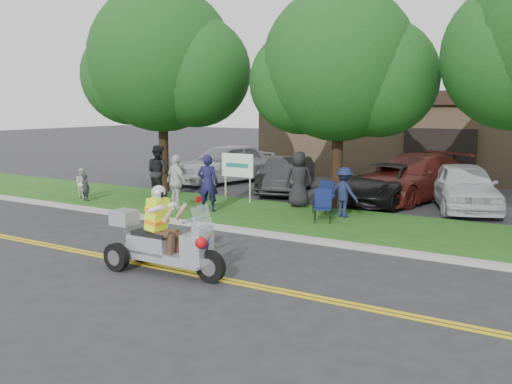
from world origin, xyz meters
The scene contains 24 objects.
ground centered at (0.00, 0.00, 0.00)m, with size 120.00×120.00×0.00m, color #28282B.
centerline_near centered at (0.00, -0.58, 0.01)m, with size 60.00×0.10×0.01m, color gold.
centerline_far centered at (0.00, -0.42, 0.01)m, with size 60.00×0.10×0.01m, color gold.
curb centered at (0.00, 3.05, 0.06)m, with size 60.00×0.25×0.12m, color #A8A89E.
grass_verge centered at (0.00, 5.20, 0.06)m, with size 60.00×4.00×0.10m, color #1D5215.
commercial_building centered at (2.00, 18.98, 2.01)m, with size 18.00×8.20×4.00m.
tree_left centered at (-6.44, 7.03, 4.85)m, with size 6.62×5.40×7.78m.
tree_mid centered at (0.55, 7.23, 4.43)m, with size 5.88×4.80×7.05m.
business_sign centered at (-2.90, 6.60, 1.26)m, with size 1.25×0.06×1.75m.
trike_scooter centered at (-0.02, -0.75, 0.63)m, with size 2.76×0.92×1.81m.
lawn_chair_a centered at (0.51, 6.23, 0.66)m, with size 0.55×0.57×0.98m.
lawn_chair_b centered at (0.98, 5.03, 0.63)m, with size 0.64×0.65×0.93m.
spectator_adult_left centered at (-2.72, 4.60, 0.99)m, with size 0.65×0.43×1.78m, color #171741.
spectator_adult_mid centered at (-5.51, 5.52, 1.06)m, with size 0.93×0.72×1.91m, color black.
spectator_adult_right centered at (-3.80, 4.39, 0.97)m, with size 1.02×0.42×1.73m, color silver.
spectator_chair_a centered at (1.27, 5.93, 0.85)m, with size 0.96×0.55×1.49m, color #191F46.
spectator_chair_b centered at (-0.62, 6.75, 1.01)m, with size 0.89×0.58×1.81m, color black.
child_left centered at (-7.45, 3.96, 0.57)m, with size 0.34×0.22×0.93m, color black.
child_right centered at (-8.03, 4.32, 0.64)m, with size 0.52×0.40×1.06m, color silver.
parked_car_far_left centered at (-6.18, 10.71, 0.87)m, with size 2.05×5.08×1.73m, color silver.
parked_car_left centered at (-2.58, 9.67, 0.69)m, with size 1.47×4.21×1.39m, color #29292B.
parked_car_mid centered at (1.45, 9.41, 0.68)m, with size 2.26×4.89×1.36m, color black.
parked_car_right centered at (2.04, 10.56, 0.82)m, with size 2.30×5.65×1.64m, color #501912.
parked_car_far_right centered at (4.00, 9.56, 0.77)m, with size 1.82×4.51×1.54m, color silver.
Camera 1 is at (7.08, -8.95, 3.39)m, focal length 38.00 mm.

